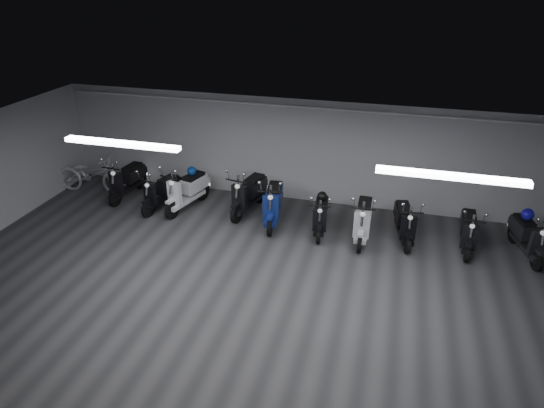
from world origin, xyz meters
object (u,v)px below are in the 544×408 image
(bicycle, at_px, (90,171))
(helmet_1, at_px, (322,196))
(scooter_6, at_px, (364,213))
(scooter_7, at_px, (405,216))
(helmet_0, at_px, (528,214))
(scooter_9, at_px, (529,231))
(scooter_2, at_px, (186,185))
(scooter_3, at_px, (248,188))
(scooter_0, at_px, (126,175))
(scooter_5, at_px, (321,210))
(scooter_4, at_px, (273,197))
(helmet_2, at_px, (192,171))
(scooter_8, at_px, (469,225))
(scooter_1, at_px, (161,187))

(bicycle, height_order, helmet_1, bicycle)
(scooter_6, distance_m, scooter_7, 0.96)
(helmet_0, bearing_deg, scooter_9, -76.34)
(scooter_2, height_order, scooter_3, scooter_3)
(scooter_0, relative_size, scooter_5, 1.13)
(scooter_9, bearing_deg, scooter_4, 166.39)
(scooter_4, bearing_deg, helmet_0, -5.64)
(helmet_1, relative_size, helmet_2, 0.99)
(scooter_8, xyz_separation_m, helmet_2, (-6.87, 0.44, 0.38))
(scooter_5, bearing_deg, scooter_6, -8.70)
(helmet_1, bearing_deg, scooter_4, -176.73)
(scooter_2, relative_size, helmet_1, 7.87)
(scooter_4, distance_m, scooter_5, 1.23)
(scooter_2, relative_size, scooter_3, 1.00)
(scooter_6, height_order, scooter_8, scooter_6)
(scooter_7, xyz_separation_m, helmet_0, (2.57, 0.25, 0.28))
(scooter_0, bearing_deg, scooter_7, 1.61)
(scooter_2, distance_m, helmet_1, 3.59)
(scooter_6, bearing_deg, scooter_5, 176.25)
(scooter_0, distance_m, helmet_2, 1.99)
(scooter_2, height_order, bicycle, scooter_2)
(scooter_0, distance_m, scooter_2, 1.91)
(scooter_1, height_order, scooter_7, scooter_1)
(helmet_0, relative_size, helmet_1, 1.12)
(scooter_3, distance_m, helmet_0, 6.50)
(scooter_0, distance_m, scooter_3, 3.52)
(scooter_4, relative_size, scooter_7, 1.13)
(scooter_7, relative_size, bicycle, 0.81)
(scooter_6, xyz_separation_m, scooter_7, (0.94, 0.19, -0.05))
(scooter_8, relative_size, helmet_1, 6.88)
(scooter_6, relative_size, helmet_2, 7.47)
(scooter_0, height_order, scooter_4, scooter_4)
(scooter_3, height_order, helmet_2, scooter_3)
(scooter_8, relative_size, bicycle, 0.79)
(scooter_8, bearing_deg, helmet_2, 179.46)
(scooter_5, xyz_separation_m, scooter_6, (1.00, -0.05, 0.08))
(scooter_7, relative_size, scooter_9, 1.00)
(scooter_2, xyz_separation_m, scooter_4, (2.39, -0.15, 0.01))
(scooter_5, relative_size, scooter_8, 0.97)
(helmet_1, bearing_deg, scooter_2, 178.76)
(scooter_3, height_order, scooter_4, scooter_4)
(scooter_6, height_order, scooter_7, scooter_6)
(scooter_4, relative_size, scooter_6, 1.05)
(scooter_6, xyz_separation_m, helmet_1, (-1.02, 0.27, 0.18))
(scooter_4, xyz_separation_m, scooter_8, (4.55, -0.04, -0.09))
(scooter_9, bearing_deg, scooter_6, 169.70)
(bicycle, bearing_deg, scooter_1, -101.03)
(scooter_0, relative_size, scooter_2, 0.96)
(helmet_2, bearing_deg, bicycle, -179.61)
(helmet_2, bearing_deg, scooter_6, -7.57)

